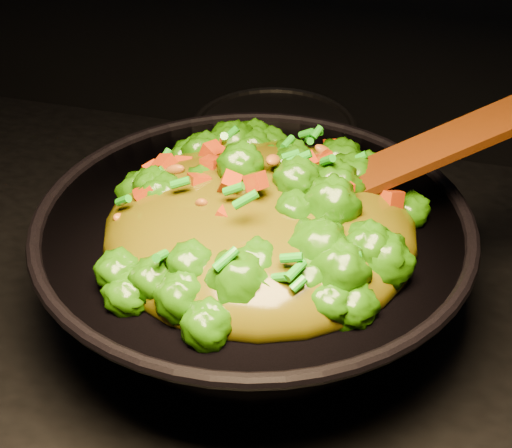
% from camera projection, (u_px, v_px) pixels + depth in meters
% --- Properties ---
extents(wok, '(0.52, 0.52, 0.13)m').
position_uv_depth(wok, '(254.00, 264.00, 0.79)').
color(wok, black).
rests_on(wok, stovetop).
extents(stir_fry, '(0.34, 0.34, 0.11)m').
position_uv_depth(stir_fry, '(260.00, 188.00, 0.70)').
color(stir_fry, '#215D06').
rests_on(stir_fry, wok).
extents(spatula, '(0.33, 0.19, 0.14)m').
position_uv_depth(spatula, '(402.00, 162.00, 0.73)').
color(spatula, '#341207').
rests_on(spatula, wok).
extents(back_pot, '(0.22, 0.22, 0.12)m').
position_uv_depth(back_pot, '(274.00, 161.00, 0.98)').
color(back_pot, black).
rests_on(back_pot, stovetop).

